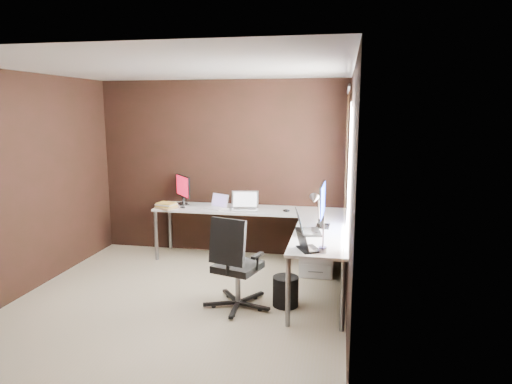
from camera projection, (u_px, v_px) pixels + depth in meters
room at (211, 186)px, 4.85m from camera, size 3.60×3.60×2.50m
desk at (271, 221)px, 5.80m from camera, size 2.65×2.25×0.73m
drawer_pedestal at (317, 250)px, 5.87m from camera, size 0.42×0.50×0.60m
monitor_left at (183, 188)px, 6.57m from camera, size 0.33×0.39×0.42m
monitor_right at (322, 202)px, 5.28m from camera, size 0.16×0.63×0.51m
laptop_white at (218, 205)px, 6.31m from camera, size 0.36×0.32×0.20m
laptop_silver at (245, 206)px, 6.24m from camera, size 0.40×0.31×0.25m
laptop_black_big at (305, 228)px, 5.07m from camera, size 0.33×0.42×0.25m
laptop_black_small at (307, 246)px, 4.44m from camera, size 0.28×0.31×0.18m
book_stack at (166, 206)px, 6.32m from camera, size 0.32×0.30×0.08m
mouse_left at (183, 207)px, 6.33m from camera, size 0.09×0.07×0.03m
mouse_corner at (286, 211)px, 6.10m from camera, size 0.11×0.08×0.04m
desk_lamp at (317, 215)px, 4.37m from camera, size 0.19×0.21×0.56m
office_chair at (236, 281)px, 4.82m from camera, size 0.56×0.59×1.00m
wastebasket at (286, 291)px, 4.89m from camera, size 0.31×0.31×0.32m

